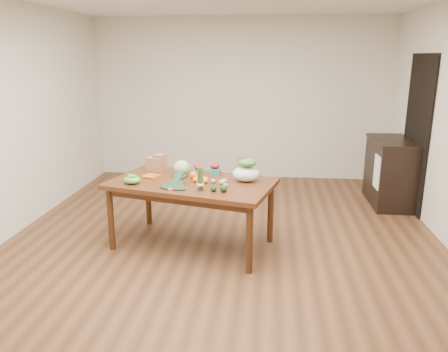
# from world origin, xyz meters

# --- Properties ---
(floor) EXTENTS (6.00, 6.00, 0.00)m
(floor) POSITION_xyz_m (0.00, 0.00, 0.00)
(floor) COLOR brown
(floor) RESTS_ON ground
(room_walls) EXTENTS (5.02, 6.02, 2.70)m
(room_walls) POSITION_xyz_m (0.00, 0.00, 1.35)
(room_walls) COLOR silver
(room_walls) RESTS_ON floor
(dining_table) EXTENTS (1.93, 1.37, 0.75)m
(dining_table) POSITION_xyz_m (-0.33, 0.00, 0.38)
(dining_table) COLOR #532B13
(dining_table) RESTS_ON floor
(doorway_dark) EXTENTS (0.02, 1.00, 2.10)m
(doorway_dark) POSITION_xyz_m (2.48, 1.60, 1.05)
(doorway_dark) COLOR black
(doorway_dark) RESTS_ON floor
(cabinet) EXTENTS (0.52, 1.02, 0.94)m
(cabinet) POSITION_xyz_m (2.22, 1.73, 0.47)
(cabinet) COLOR black
(cabinet) RESTS_ON floor
(dish_towel) EXTENTS (0.02, 0.28, 0.45)m
(dish_towel) POSITION_xyz_m (1.96, 1.40, 0.55)
(dish_towel) COLOR white
(dish_towel) RESTS_ON cabinet
(paper_bag) EXTENTS (0.32, 0.28, 0.19)m
(paper_bag) POSITION_xyz_m (-0.84, 0.43, 0.85)
(paper_bag) COLOR #8E5A3F
(paper_bag) RESTS_ON dining_table
(cabbage) EXTENTS (0.18, 0.18, 0.18)m
(cabbage) POSITION_xyz_m (-0.48, 0.22, 0.84)
(cabbage) COLOR #A7DE80
(cabbage) RESTS_ON dining_table
(strawberry_basket_a) EXTENTS (0.12, 0.12, 0.09)m
(strawberry_basket_a) POSITION_xyz_m (-0.30, 0.29, 0.80)
(strawberry_basket_a) COLOR red
(strawberry_basket_a) RESTS_ON dining_table
(strawberry_basket_b) EXTENTS (0.14, 0.14, 0.11)m
(strawberry_basket_b) POSITION_xyz_m (-0.11, 0.31, 0.80)
(strawberry_basket_b) COLOR red
(strawberry_basket_b) RESTS_ON dining_table
(orange_a) EXTENTS (0.08, 0.08, 0.08)m
(orange_a) POSITION_xyz_m (-0.33, 0.11, 0.79)
(orange_a) COLOR orange
(orange_a) RESTS_ON dining_table
(orange_b) EXTENTS (0.08, 0.08, 0.08)m
(orange_b) POSITION_xyz_m (-0.27, 0.19, 0.79)
(orange_b) COLOR orange
(orange_b) RESTS_ON dining_table
(orange_c) EXTENTS (0.09, 0.09, 0.09)m
(orange_c) POSITION_xyz_m (-0.25, 0.05, 0.80)
(orange_c) COLOR orange
(orange_c) RESTS_ON dining_table
(mandarin_cluster) EXTENTS (0.22, 0.22, 0.09)m
(mandarin_cluster) POSITION_xyz_m (-0.23, -0.01, 0.79)
(mandarin_cluster) COLOR orange
(mandarin_cluster) RESTS_ON dining_table
(carrots) EXTENTS (0.26, 0.24, 0.03)m
(carrots) POSITION_xyz_m (-0.80, 0.12, 0.76)
(carrots) COLOR orange
(carrots) RESTS_ON dining_table
(snap_pea_bag) EXTENTS (0.19, 0.14, 0.08)m
(snap_pea_bag) POSITION_xyz_m (-0.94, -0.16, 0.79)
(snap_pea_bag) COLOR #52B13B
(snap_pea_bag) RESTS_ON dining_table
(kale_bunch) EXTENTS (0.41, 0.47, 0.16)m
(kale_bunch) POSITION_xyz_m (-0.46, -0.25, 0.83)
(kale_bunch) COLOR black
(kale_bunch) RESTS_ON dining_table
(asparagus_bundle) EXTENTS (0.11, 0.13, 0.26)m
(asparagus_bundle) POSITION_xyz_m (-0.18, -0.32, 0.88)
(asparagus_bundle) COLOR #466E32
(asparagus_bundle) RESTS_ON dining_table
(potato_a) EXTENTS (0.05, 0.05, 0.05)m
(potato_a) POSITION_xyz_m (-0.09, -0.04, 0.77)
(potato_a) COLOR tan
(potato_a) RESTS_ON dining_table
(potato_b) EXTENTS (0.06, 0.05, 0.05)m
(potato_b) POSITION_xyz_m (0.01, -0.07, 0.77)
(potato_b) COLOR #DACD7E
(potato_b) RESTS_ON dining_table
(potato_c) EXTENTS (0.06, 0.05, 0.05)m
(potato_c) POSITION_xyz_m (0.03, -0.03, 0.77)
(potato_c) COLOR tan
(potato_c) RESTS_ON dining_table
(potato_d) EXTENTS (0.05, 0.04, 0.04)m
(potato_d) POSITION_xyz_m (0.03, -0.01, 0.77)
(potato_d) COLOR tan
(potato_d) RESTS_ON dining_table
(potato_e) EXTENTS (0.05, 0.04, 0.04)m
(potato_e) POSITION_xyz_m (0.06, -0.16, 0.77)
(potato_e) COLOR #DBC87E
(potato_e) RESTS_ON dining_table
(avocado_a) EXTENTS (0.09, 0.11, 0.06)m
(avocado_a) POSITION_xyz_m (-0.05, -0.33, 0.78)
(avocado_a) COLOR black
(avocado_a) RESTS_ON dining_table
(avocado_b) EXTENTS (0.10, 0.13, 0.07)m
(avocado_b) POSITION_xyz_m (0.05, -0.33, 0.79)
(avocado_b) COLOR black
(avocado_b) RESTS_ON dining_table
(salad_bag) EXTENTS (0.34, 0.29, 0.23)m
(salad_bag) POSITION_xyz_m (0.26, 0.07, 0.86)
(salad_bag) COLOR white
(salad_bag) RESTS_ON dining_table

